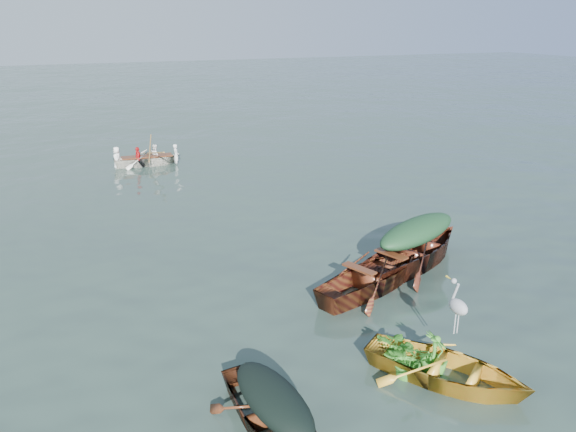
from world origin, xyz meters
The scene contains 13 objects.
ground centered at (0.00, 0.00, 0.00)m, with size 140.00×140.00×0.00m, color #2D3F37.
yellow_dinghy centered at (-0.56, -3.24, 0.00)m, with size 1.38×3.19×0.86m, color orange.
dark_covered_boat centered at (-3.44, -3.26, 0.00)m, with size 1.24×3.33×0.81m, color #552914.
green_tarp_boat centered at (1.57, 0.60, 0.00)m, with size 1.53×4.92×1.18m, color #552513.
open_wooden_boat centered at (0.10, -0.04, 0.00)m, with size 1.36×4.39×1.02m, color brown.
rowed_boat centered at (-2.45, 12.52, 0.00)m, with size 1.04×3.48×0.78m, color silver.
dark_tarp_cover centered at (-3.44, -3.26, 0.60)m, with size 0.68×1.83×0.40m, color black.
green_tarp_cover centered at (1.57, 0.60, 0.85)m, with size 0.84×2.70×0.52m, color #183B23.
thwart_benches centered at (0.10, -0.04, 0.53)m, with size 0.82×2.19×0.04m, color #482110, non-canonical shape.
heron centered at (-0.14, -2.88, 0.89)m, with size 0.28×0.40×0.92m, color #9FA2A7, non-canonical shape.
dinghy_weeds centered at (-0.86, -2.78, 0.73)m, with size 0.70×0.90×0.60m, color #1C6C1C.
rowers centered at (-2.45, 12.52, 0.77)m, with size 0.94×2.44×0.76m, color silver.
oars centered at (-2.45, 12.52, 0.42)m, with size 2.60×0.60×0.06m, color olive, non-canonical shape.
Camera 1 is at (-5.71, -9.10, 5.33)m, focal length 35.00 mm.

